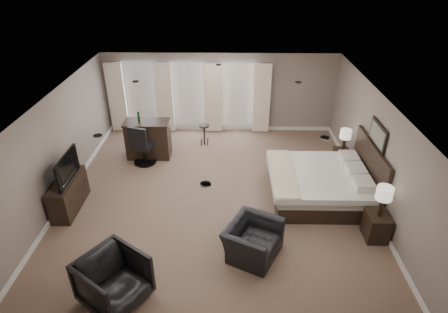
{
  "coord_description": "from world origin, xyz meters",
  "views": [
    {
      "loc": [
        0.34,
        -7.38,
        5.52
      ],
      "look_at": [
        0.2,
        0.4,
        1.1
      ],
      "focal_mm": 30.0,
      "sensor_mm": 36.0,
      "label": 1
    }
  ],
  "objects_px": {
    "nightstand_near": "(376,226)",
    "bar_stool_right": "(204,135)",
    "tv": "(65,177)",
    "bar_counter": "(148,139)",
    "nightstand_far": "(341,159)",
    "lamp_near": "(382,202)",
    "bar_stool_left": "(164,134)",
    "lamp_far": "(345,140)",
    "dresser": "(69,194)",
    "armchair_far": "(113,278)",
    "bed": "(323,172)",
    "desk_chair": "(143,144)",
    "armchair_near": "(253,235)"
  },
  "relations": [
    {
      "from": "nightstand_near",
      "to": "bar_stool_right",
      "type": "height_order",
      "value": "bar_stool_right"
    },
    {
      "from": "tv",
      "to": "nightstand_near",
      "type": "bearing_deg",
      "value": -97.5
    },
    {
      "from": "bar_counter",
      "to": "bar_stool_right",
      "type": "distance_m",
      "value": 1.78
    },
    {
      "from": "nightstand_far",
      "to": "lamp_near",
      "type": "xyz_separation_m",
      "value": [
        0.0,
        -2.9,
        0.67
      ]
    },
    {
      "from": "bar_stool_left",
      "to": "bar_counter",
      "type": "bearing_deg",
      "value": -112.02
    },
    {
      "from": "nightstand_far",
      "to": "lamp_far",
      "type": "bearing_deg",
      "value": 0.0
    },
    {
      "from": "bar_stool_left",
      "to": "nightstand_near",
      "type": "bearing_deg",
      "value": -39.36
    },
    {
      "from": "dresser",
      "to": "tv",
      "type": "relative_size",
      "value": 1.2
    },
    {
      "from": "tv",
      "to": "armchair_far",
      "type": "bearing_deg",
      "value": -145.62
    },
    {
      "from": "lamp_near",
      "to": "bar_counter",
      "type": "height_order",
      "value": "lamp_near"
    },
    {
      "from": "nightstand_near",
      "to": "bar_counter",
      "type": "xyz_separation_m",
      "value": [
        -5.52,
        3.48,
        0.26
      ]
    },
    {
      "from": "tv",
      "to": "bar_stool_right",
      "type": "xyz_separation_m",
      "value": [
        2.98,
        3.34,
        -0.53
      ]
    },
    {
      "from": "lamp_far",
      "to": "bar_stool_left",
      "type": "bearing_deg",
      "value": 165.27
    },
    {
      "from": "lamp_far",
      "to": "bar_counter",
      "type": "distance_m",
      "value": 5.56
    },
    {
      "from": "nightstand_near",
      "to": "dresser",
      "type": "height_order",
      "value": "dresser"
    },
    {
      "from": "bed",
      "to": "dresser",
      "type": "relative_size",
      "value": 1.7
    },
    {
      "from": "lamp_near",
      "to": "nightstand_far",
      "type": "bearing_deg",
      "value": 90.0
    },
    {
      "from": "bar_stool_left",
      "to": "desk_chair",
      "type": "height_order",
      "value": "desk_chair"
    },
    {
      "from": "bed",
      "to": "dresser",
      "type": "distance_m",
      "value": 6.06
    },
    {
      "from": "bed",
      "to": "nightstand_near",
      "type": "height_order",
      "value": "bed"
    },
    {
      "from": "nightstand_far",
      "to": "armchair_far",
      "type": "xyz_separation_m",
      "value": [
        -5.12,
        -4.62,
        0.24
      ]
    },
    {
      "from": "tv",
      "to": "armchair_near",
      "type": "relative_size",
      "value": 1.03
    },
    {
      "from": "bed",
      "to": "bar_counter",
      "type": "height_order",
      "value": "bed"
    },
    {
      "from": "armchair_far",
      "to": "bar_stool_right",
      "type": "distance_m",
      "value": 6.09
    },
    {
      "from": "tv",
      "to": "bar_counter",
      "type": "bearing_deg",
      "value": -28.57
    },
    {
      "from": "armchair_far",
      "to": "bar_stool_right",
      "type": "xyz_separation_m",
      "value": [
        1.18,
        5.97,
        -0.18
      ]
    },
    {
      "from": "armchair_near",
      "to": "bar_counter",
      "type": "relative_size",
      "value": 0.85
    },
    {
      "from": "bar_stool_left",
      "to": "bar_stool_right",
      "type": "distance_m",
      "value": 1.27
    },
    {
      "from": "lamp_far",
      "to": "nightstand_far",
      "type": "bearing_deg",
      "value": 0.0
    },
    {
      "from": "bed",
      "to": "nightstand_far",
      "type": "distance_m",
      "value": 1.76
    },
    {
      "from": "nightstand_far",
      "to": "lamp_far",
      "type": "height_order",
      "value": "lamp_far"
    },
    {
      "from": "bar_counter",
      "to": "nightstand_far",
      "type": "bearing_deg",
      "value": -5.99
    },
    {
      "from": "lamp_near",
      "to": "bar_stool_right",
      "type": "relative_size",
      "value": 1.02
    },
    {
      "from": "desk_chair",
      "to": "bed",
      "type": "bearing_deg",
      "value": 177.0
    },
    {
      "from": "nightstand_far",
      "to": "armchair_far",
      "type": "relative_size",
      "value": 0.54
    },
    {
      "from": "bed",
      "to": "nightstand_far",
      "type": "bearing_deg",
      "value": 58.46
    },
    {
      "from": "bed",
      "to": "lamp_far",
      "type": "xyz_separation_m",
      "value": [
        0.89,
        1.45,
        0.13
      ]
    },
    {
      "from": "lamp_far",
      "to": "bar_stool_left",
      "type": "distance_m",
      "value": 5.4
    },
    {
      "from": "nightstand_far",
      "to": "armchair_far",
      "type": "height_order",
      "value": "armchair_far"
    },
    {
      "from": "bar_counter",
      "to": "bar_stool_right",
      "type": "relative_size",
      "value": 1.91
    },
    {
      "from": "bed",
      "to": "bar_stool_right",
      "type": "bearing_deg",
      "value": 137.44
    },
    {
      "from": "dresser",
      "to": "tv",
      "type": "height_order",
      "value": "tv"
    },
    {
      "from": "desk_chair",
      "to": "bar_stool_left",
      "type": "bearing_deg",
      "value": -91.57
    },
    {
      "from": "armchair_near",
      "to": "bar_counter",
      "type": "height_order",
      "value": "bar_counter"
    },
    {
      "from": "bar_stool_left",
      "to": "armchair_far",
      "type": "bearing_deg",
      "value": -89.2
    },
    {
      "from": "dresser",
      "to": "lamp_far",
      "type": "bearing_deg",
      "value": 16.04
    },
    {
      "from": "nightstand_near",
      "to": "desk_chair",
      "type": "relative_size",
      "value": 0.49
    },
    {
      "from": "tv",
      "to": "bed",
      "type": "bearing_deg",
      "value": -84.89
    },
    {
      "from": "bar_stool_left",
      "to": "desk_chair",
      "type": "bearing_deg",
      "value": -107.6
    },
    {
      "from": "nightstand_far",
      "to": "tv",
      "type": "relative_size",
      "value": 0.49
    }
  ]
}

